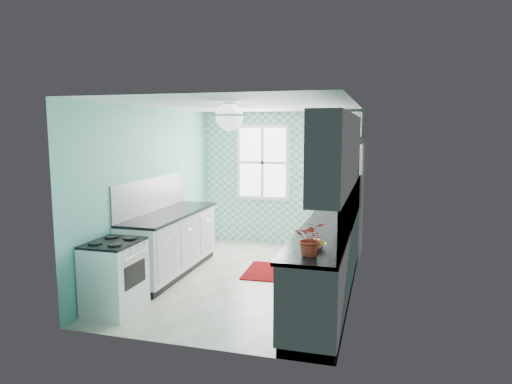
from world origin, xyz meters
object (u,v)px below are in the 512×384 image
(fridge, at_px, (338,199))
(ceiling_light, at_px, (229,117))
(sink, at_px, (337,212))
(microwave, at_px, (339,134))
(stove, at_px, (115,275))
(fruit_bowl, at_px, (315,246))
(potted_plant, at_px, (311,238))

(fridge, bearing_deg, ceiling_light, -109.45)
(sink, distance_m, microwave, 1.60)
(stove, xyz_separation_m, sink, (2.40, 2.24, 0.49))
(ceiling_light, bearing_deg, fruit_bowl, -33.50)
(fridge, bearing_deg, fruit_bowl, -84.61)
(fruit_bowl, bearing_deg, stove, 179.51)
(ceiling_light, height_order, fruit_bowl, ceiling_light)
(stove, xyz_separation_m, microwave, (2.31, 3.35, 1.65))
(sink, height_order, potted_plant, sink)
(sink, bearing_deg, ceiling_light, -126.06)
(microwave, bearing_deg, stove, 57.07)
(potted_plant, bearing_deg, ceiling_light, 138.22)
(fruit_bowl, xyz_separation_m, microwave, (-0.09, 3.37, 1.12))
(fruit_bowl, xyz_separation_m, potted_plant, (0.00, -0.28, 0.15))
(fruit_bowl, bearing_deg, microwave, 91.53)
(sink, distance_m, potted_plant, 2.55)
(ceiling_light, xyz_separation_m, microwave, (1.11, 2.58, -0.23))
(microwave, bearing_deg, potted_plant, 93.05)
(ceiling_light, bearing_deg, stove, -147.16)
(fruit_bowl, distance_m, potted_plant, 0.31)
(fridge, bearing_deg, microwave, 57.16)
(stove, bearing_deg, microwave, 57.53)
(fridge, height_order, sink, fridge)
(fruit_bowl, distance_m, microwave, 3.55)
(stove, height_order, fruit_bowl, fruit_bowl)
(fridge, height_order, potted_plant, fridge)
(ceiling_light, bearing_deg, fridge, 66.70)
(sink, height_order, fruit_bowl, sink)
(fridge, distance_m, microwave, 1.12)
(ceiling_light, relative_size, potted_plant, 1.00)
(fruit_bowl, bearing_deg, fridge, 91.53)
(stove, relative_size, microwave, 1.43)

